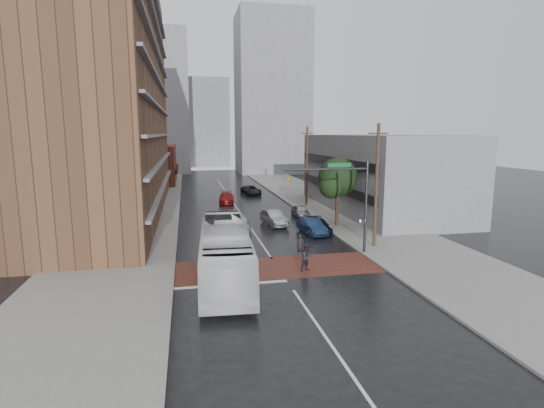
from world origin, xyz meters
TOP-DOWN VIEW (x-y plane):
  - ground at (0.00, 0.00)m, footprint 160.00×160.00m
  - crosswalk at (0.00, 0.50)m, footprint 14.00×5.00m
  - sidewalk_west at (-11.50, 25.00)m, footprint 9.00×90.00m
  - sidewalk_east at (11.50, 25.00)m, footprint 9.00×90.00m
  - apartment_block at (-14.00, 24.00)m, footprint 10.00×44.00m
  - storefront_west at (-12.00, 54.00)m, footprint 8.00×16.00m
  - building_east at (16.50, 20.00)m, footprint 11.00×26.00m
  - distant_tower_west at (-14.00, 78.00)m, footprint 18.00×16.00m
  - distant_tower_east at (14.00, 72.00)m, footprint 16.00×14.00m
  - distant_tower_center at (0.00, 95.00)m, footprint 12.00×10.00m
  - street_tree at (8.52, 12.03)m, footprint 4.20×4.10m
  - signal_mast at (5.85, 2.50)m, footprint 6.50×0.30m
  - utility_pole_near at (8.80, 4.00)m, footprint 1.60×0.26m
  - utility_pole_far at (8.80, 24.00)m, footprint 1.60×0.26m
  - transit_bus at (-3.79, -1.22)m, footprint 3.74×12.91m
  - pedestrian_a at (2.31, 3.00)m, footprint 0.65×0.49m
  - pedestrian_b at (1.78, -0.66)m, footprint 1.13×1.02m
  - car_travel_a at (-1.20, 12.04)m, footprint 2.04×4.66m
  - car_travel_b at (2.54, 13.93)m, footprint 2.25×4.75m
  - car_travel_c at (-0.90, 28.65)m, footprint 2.43×4.95m
  - suv_travel at (3.47, 35.65)m, footprint 2.89×5.24m
  - car_parked_near at (5.20, 9.54)m, footprint 1.92×4.50m
  - car_parked_mid at (6.04, 10.00)m, footprint 1.97×4.36m
  - car_parked_far at (6.30, 17.59)m, footprint 1.59×3.84m

SIDE VIEW (x-z plane):
  - ground at x=0.00m, z-range 0.00..0.00m
  - crosswalk at x=0.00m, z-range 0.00..0.02m
  - sidewalk_west at x=-11.50m, z-range 0.00..0.15m
  - sidewalk_east at x=11.50m, z-range 0.00..0.15m
  - car_parked_mid at x=6.04m, z-range 0.00..1.24m
  - car_parked_far at x=6.30m, z-range 0.00..1.30m
  - car_travel_c at x=-0.90m, z-range 0.00..1.39m
  - suv_travel at x=3.47m, z-range 0.00..1.39m
  - car_parked_near at x=5.20m, z-range 0.00..1.44m
  - car_travel_b at x=2.54m, z-range 0.00..1.50m
  - car_travel_a at x=-1.20m, z-range 0.00..1.56m
  - pedestrian_a at x=2.31m, z-range 0.00..1.63m
  - pedestrian_b at x=1.78m, z-range 0.00..1.91m
  - transit_bus at x=-3.79m, z-range 0.00..3.55m
  - storefront_west at x=-12.00m, z-range 0.00..7.00m
  - building_east at x=16.50m, z-range 0.00..9.00m
  - signal_mast at x=5.85m, z-range 1.13..8.33m
  - street_tree at x=8.52m, z-range 1.28..8.18m
  - utility_pole_near at x=8.80m, z-range 0.14..10.14m
  - utility_pole_far at x=8.80m, z-range 0.14..10.14m
  - distant_tower_center at x=0.00m, z-range 0.00..24.00m
  - apartment_block at x=-14.00m, z-range 0.00..28.00m
  - distant_tower_west at x=-14.00m, z-range 0.00..32.00m
  - distant_tower_east at x=14.00m, z-range 0.00..36.00m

